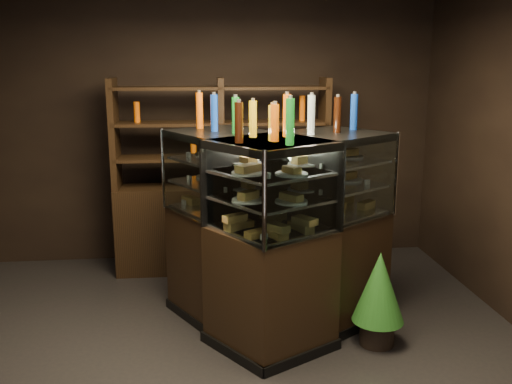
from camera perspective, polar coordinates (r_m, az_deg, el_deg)
ground at (r=4.30m, az=-3.97°, el=-17.31°), size 5.00×5.00×0.00m
room_shell at (r=3.72m, az=-4.45°, el=9.50°), size 5.02×5.02×3.01m
display_case at (r=4.66m, az=1.76°, el=-7.52°), size 1.94×1.65×1.61m
food_display at (r=4.46m, az=1.82°, el=0.73°), size 1.46×1.25×0.49m
bottles_top at (r=4.38m, az=1.87°, el=7.49°), size 1.28×1.11×0.30m
potted_conifer at (r=4.51m, az=12.22°, el=-9.11°), size 0.40×0.40×0.86m
back_shelving at (r=5.97m, az=-3.42°, el=-2.10°), size 2.19×0.46×2.00m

